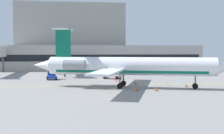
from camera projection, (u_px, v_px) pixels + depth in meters
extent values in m
cube|color=gray|center=(111.00, 88.00, 48.76)|extent=(120.00, 120.00, 0.10)
cube|color=yellow|center=(109.00, 85.00, 52.01)|extent=(108.00, 0.24, 0.01)
cube|color=red|center=(115.00, 80.00, 61.27)|extent=(0.30, 8.00, 0.01)
cube|color=#ADA89E|center=(94.00, 57.00, 95.98)|extent=(65.58, 15.62, 7.47)
cube|color=#9F9A91|center=(71.00, 25.00, 98.21)|extent=(34.33, 10.94, 13.39)
cube|color=black|center=(97.00, 58.00, 88.21)|extent=(62.96, 0.12, 1.87)
cube|color=silver|center=(65.00, 56.00, 77.05)|extent=(1.40, 20.05, 2.40)
cube|color=#2D333D|center=(65.00, 57.00, 66.24)|extent=(2.40, 2.00, 2.64)
cylinder|color=#4C4C51|center=(66.00, 66.00, 85.63)|extent=(0.44, 0.44, 3.25)
cylinder|color=#4C4C51|center=(65.00, 70.00, 68.08)|extent=(0.44, 0.44, 3.25)
cylinder|color=#4C4C51|center=(3.00, 64.00, 83.20)|extent=(0.44, 0.44, 4.18)
cylinder|color=white|center=(130.00, 66.00, 48.62)|extent=(26.36, 11.36, 2.89)
cube|color=#0C664C|center=(130.00, 71.00, 48.67)|extent=(23.73, 10.22, 0.52)
cone|color=white|center=(224.00, 67.00, 45.97)|extent=(3.92, 3.70, 2.83)
cone|color=white|center=(44.00, 65.00, 51.33)|extent=(4.34, 3.53, 2.46)
cube|color=white|center=(123.00, 66.00, 56.41)|extent=(6.83, 12.46, 0.28)
cube|color=white|center=(107.00, 72.00, 41.71)|extent=(6.83, 12.46, 0.28)
cylinder|color=gray|center=(83.00, 64.00, 52.42)|extent=(3.79, 2.62, 1.59)
cylinder|color=gray|center=(75.00, 65.00, 47.95)|extent=(3.79, 2.62, 1.59)
cube|color=#0C664C|center=(63.00, 43.00, 50.48)|extent=(2.54, 1.06, 4.57)
cube|color=white|center=(63.00, 29.00, 50.36)|extent=(3.40, 5.03, 0.20)
cylinder|color=#3F3F44|center=(195.00, 80.00, 46.86)|extent=(0.20, 0.20, 1.57)
cylinder|color=black|center=(195.00, 86.00, 46.92)|extent=(0.96, 0.62, 0.90)
cylinder|color=#3F3F44|center=(123.00, 77.00, 50.82)|extent=(0.20, 0.20, 1.57)
cylinder|color=black|center=(123.00, 83.00, 50.88)|extent=(0.96, 0.62, 0.90)
cylinder|color=#3F3F44|center=(120.00, 79.00, 47.14)|extent=(0.20, 0.20, 1.57)
cylinder|color=black|center=(120.00, 86.00, 47.20)|extent=(0.96, 0.62, 0.90)
cube|color=#19389E|center=(52.00, 77.00, 61.78)|extent=(2.10, 3.53, 0.50)
cube|color=navy|center=(51.00, 72.00, 62.63)|extent=(1.67, 1.52, 1.32)
cylinder|color=black|center=(47.00, 77.00, 62.69)|extent=(0.37, 0.73, 0.70)
cylinder|color=black|center=(55.00, 77.00, 63.14)|extent=(0.37, 0.73, 0.70)
cylinder|color=black|center=(48.00, 79.00, 60.44)|extent=(0.37, 0.73, 0.70)
cylinder|color=black|center=(56.00, 78.00, 60.89)|extent=(0.37, 0.73, 0.70)
cube|color=#E5B20C|center=(56.00, 71.00, 76.48)|extent=(4.31, 2.69, 0.64)
cube|color=#C3970A|center=(60.00, 68.00, 76.22)|extent=(1.96, 1.75, 1.10)
cylinder|color=black|center=(62.00, 72.00, 76.93)|extent=(0.75, 0.49, 0.70)
cylinder|color=black|center=(60.00, 73.00, 75.53)|extent=(0.75, 0.49, 0.70)
cylinder|color=black|center=(51.00, 72.00, 77.48)|extent=(0.75, 0.49, 0.70)
cylinder|color=black|center=(49.00, 73.00, 76.07)|extent=(0.75, 0.49, 0.70)
cube|color=silver|center=(112.00, 76.00, 63.15)|extent=(4.15, 3.37, 0.51)
cube|color=#B8B1A9|center=(108.00, 72.00, 63.55)|extent=(2.06, 1.98, 1.22)
cylinder|color=black|center=(105.00, 77.00, 63.05)|extent=(0.74, 0.61, 0.70)
cylinder|color=black|center=(108.00, 77.00, 64.41)|extent=(0.74, 0.61, 0.70)
cylinder|color=black|center=(117.00, 78.00, 61.92)|extent=(0.74, 0.61, 0.70)
cylinder|color=black|center=(120.00, 77.00, 63.27)|extent=(0.74, 0.61, 0.70)
cone|color=orange|center=(136.00, 83.00, 53.60)|extent=(0.36, 0.36, 0.55)
cube|color=black|center=(136.00, 84.00, 53.62)|extent=(0.47, 0.47, 0.04)
cone|color=orange|center=(186.00, 85.00, 49.72)|extent=(0.36, 0.36, 0.55)
cube|color=black|center=(186.00, 87.00, 49.73)|extent=(0.47, 0.47, 0.04)
cone|color=orange|center=(156.00, 89.00, 44.84)|extent=(0.36, 0.36, 0.55)
cube|color=black|center=(156.00, 91.00, 44.85)|extent=(0.47, 0.47, 0.04)
cone|color=orange|center=(136.00, 89.00, 44.74)|extent=(0.36, 0.36, 0.55)
cube|color=black|center=(136.00, 91.00, 44.75)|extent=(0.47, 0.47, 0.04)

